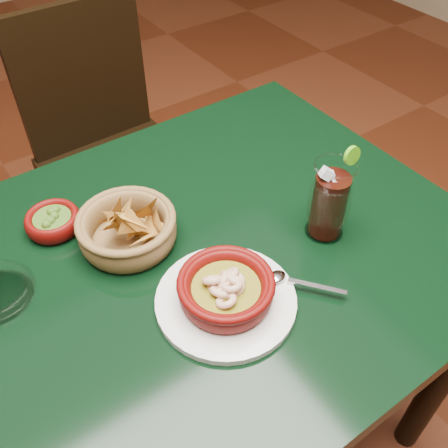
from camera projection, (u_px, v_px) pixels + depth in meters
ground at (179, 448)px, 1.38m from camera, size 7.00×7.00×0.00m
dining_table at (156, 309)px, 0.93m from camera, size 1.20×0.80×0.75m
dining_chair at (111, 149)px, 1.54m from camera, size 0.43×0.43×0.91m
shrimp_plate at (226, 292)px, 0.80m from camera, size 0.28×0.23×0.07m
chip_basket at (128, 229)px, 0.89m from camera, size 0.21×0.21×0.12m
guacamole_ramekin at (53, 221)px, 0.92m from camera, size 0.12×0.12×0.04m
cola_drink at (330, 201)px, 0.88m from camera, size 0.15×0.15×0.18m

